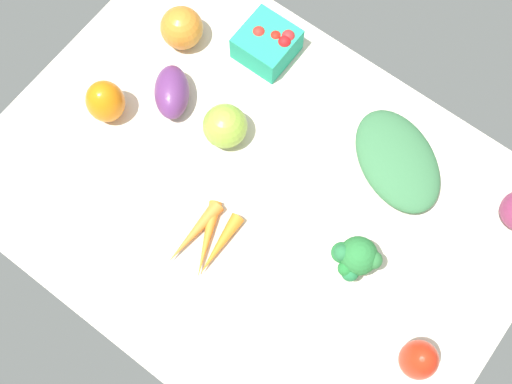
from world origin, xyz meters
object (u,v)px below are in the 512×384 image
(broccoli_head, at_px, (355,259))
(berry_basket, at_px, (268,44))
(bell_pepper_red, at_px, (419,360))
(bell_pepper_orange, at_px, (105,101))
(carrot_bunch, at_px, (206,239))
(heirloom_tomato_green, at_px, (225,126))
(heirloom_tomato_orange, at_px, (182,28))
(eggplant, at_px, (172,92))
(leafy_greens_clump, at_px, (397,161))

(broccoli_head, relative_size, berry_basket, 0.93)
(bell_pepper_red, distance_m, bell_pepper_orange, 0.76)
(broccoli_head, xyz_separation_m, carrot_bunch, (0.25, 0.12, -0.05))
(heirloom_tomato_green, distance_m, heirloom_tomato_orange, 0.24)
(bell_pepper_orange, distance_m, eggplant, 0.13)
(bell_pepper_orange, distance_m, heirloom_tomato_orange, 0.22)
(bell_pepper_orange, relative_size, leafy_greens_clump, 0.44)
(heirloom_tomato_orange, bearing_deg, eggplant, 120.74)
(bell_pepper_orange, height_order, carrot_bunch, bell_pepper_orange)
(heirloom_tomato_orange, bearing_deg, broccoli_head, 160.71)
(heirloom_tomato_green, bearing_deg, bell_pepper_red, 164.25)
(bell_pepper_red, height_order, leafy_greens_clump, bell_pepper_red)
(heirloom_tomato_green, xyz_separation_m, heirloom_tomato_orange, (0.21, -0.12, 0.00))
(heirloom_tomato_green, relative_size, carrot_bunch, 0.58)
(heirloom_tomato_orange, distance_m, carrot_bunch, 0.45)
(bell_pepper_orange, bearing_deg, leafy_greens_clump, -154.69)
(heirloom_tomato_orange, relative_size, eggplant, 0.76)
(berry_basket, relative_size, heirloom_tomato_green, 1.24)
(berry_basket, distance_m, eggplant, 0.22)
(heirloom_tomato_green, bearing_deg, leafy_greens_clump, -154.30)
(berry_basket, height_order, bell_pepper_orange, bell_pepper_orange)
(heirloom_tomato_orange, bearing_deg, berry_basket, -153.10)
(broccoli_head, bearing_deg, eggplant, -8.43)
(broccoli_head, height_order, berry_basket, broccoli_head)
(bell_pepper_orange, bearing_deg, eggplant, -130.61)
(bell_pepper_red, height_order, carrot_bunch, bell_pepper_red)
(heirloom_tomato_orange, xyz_separation_m, carrot_bunch, (-0.31, 0.32, -0.03))
(berry_basket, relative_size, eggplant, 0.94)
(heirloom_tomato_orange, distance_m, eggplant, 0.14)
(berry_basket, xyz_separation_m, bell_pepper_red, (-0.58, 0.35, 0.02))
(bell_pepper_red, bearing_deg, heirloom_tomato_green, -15.75)
(leafy_greens_clump, bearing_deg, heirloom_tomato_orange, 2.88)
(bell_pepper_orange, bearing_deg, heirloom_tomato_green, -155.22)
(broccoli_head, height_order, eggplant, broccoli_head)
(berry_basket, xyz_separation_m, heirloom_tomato_green, (-0.05, 0.20, 0.01))
(heirloom_tomato_green, bearing_deg, broccoli_head, 168.17)
(berry_basket, xyz_separation_m, eggplant, (0.09, 0.20, 0.00))
(eggplant, bearing_deg, heirloom_tomato_green, 52.08)
(eggplant, bearing_deg, broccoli_head, 42.92)
(broccoli_head, height_order, bell_pepper_orange, broccoli_head)
(berry_basket, relative_size, heirloom_tomato_orange, 1.23)
(berry_basket, relative_size, bell_pepper_red, 1.06)
(broccoli_head, bearing_deg, bell_pepper_red, 157.33)
(berry_basket, bearing_deg, bell_pepper_red, 148.77)
(bell_pepper_red, distance_m, heirloom_tomato_green, 0.56)
(berry_basket, bearing_deg, eggplant, 67.04)
(leafy_greens_clump, bearing_deg, berry_basket, -8.89)
(berry_basket, bearing_deg, heirloom_tomato_green, 103.03)
(broccoli_head, bearing_deg, berry_basket, -34.81)
(eggplant, bearing_deg, bell_pepper_orange, -79.26)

